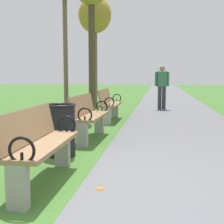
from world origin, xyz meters
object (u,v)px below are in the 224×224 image
tree_3 (95,17)px  park_bench_1 (40,144)px  park_bench_2 (89,115)px  pedestrian_walking (162,85)px  trash_bin (61,130)px  park_bench_3 (109,104)px

tree_3 → park_bench_1: bearing=-82.1°
park_bench_2 → pedestrian_walking: bearing=75.3°
park_bench_1 → trash_bin: bearing=96.5°
park_bench_1 → park_bench_3: (-0.00, 5.31, 0.00)m
park_bench_3 → trash_bin: (-0.15, -4.01, -0.06)m
tree_3 → trash_bin: tree_3 is taller
park_bench_1 → park_bench_2: bearing=90.0°
park_bench_2 → pedestrian_walking: 5.92m
park_bench_1 → park_bench_3: size_ratio=1.00×
pedestrian_walking → park_bench_1: bearing=-100.1°
park_bench_2 → trash_bin: (-0.15, -1.36, -0.06)m
park_bench_3 → tree_3: 6.40m
tree_3 → trash_bin: size_ratio=5.64×
park_bench_3 → trash_bin: size_ratio=1.91×
park_bench_1 → pedestrian_walking: 8.51m
pedestrian_walking → trash_bin: 7.28m
park_bench_1 → pedestrian_walking: size_ratio=0.99×
park_bench_1 → pedestrian_walking: pedestrian_walking is taller
park_bench_1 → park_bench_2: size_ratio=1.00×
tree_3 → pedestrian_walking: 4.70m
park_bench_3 → tree_3: bearing=105.7°
trash_bin → park_bench_1: bearing=-83.5°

